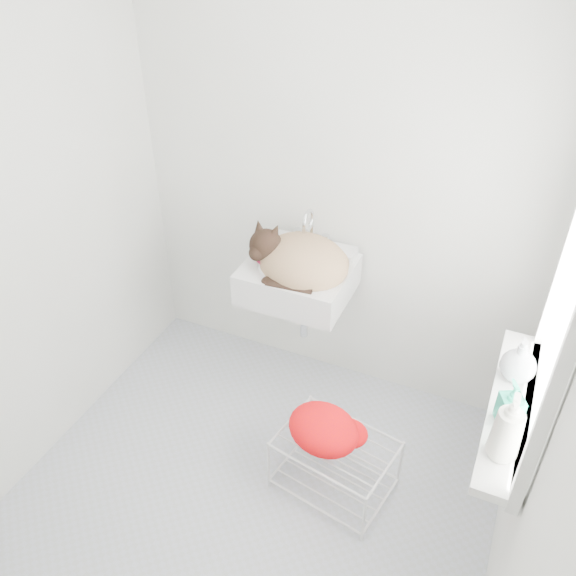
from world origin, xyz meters
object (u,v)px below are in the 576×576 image
at_px(cat, 299,261).
at_px(bottle_b, 506,421).
at_px(wire_rack, 334,465).
at_px(bottle_a, 500,454).
at_px(bottle_c, 514,377).
at_px(sink, 298,265).

relative_size(cat, bottle_b, 2.94).
distance_m(wire_rack, bottle_a, 1.00).
distance_m(wire_rack, bottle_b, 0.97).
relative_size(cat, bottle_a, 2.20).
bearing_deg(bottle_b, cat, 150.21).
bearing_deg(bottle_c, bottle_a, -90.00).
height_order(wire_rack, bottle_c, bottle_c).
bearing_deg(wire_rack, bottle_c, 13.51).
bearing_deg(bottle_b, bottle_c, 90.00).
relative_size(bottle_a, bottle_b, 1.33).
bearing_deg(cat, sink, 131.51).
relative_size(wire_rack, bottle_b, 2.92).
height_order(bottle_a, bottle_c, bottle_a).
bearing_deg(sink, bottle_c, -19.67).
relative_size(wire_rack, bottle_c, 2.89).
height_order(bottle_a, bottle_b, bottle_a).
distance_m(cat, wire_rack, 1.01).
height_order(sink, bottle_a, bottle_a).
height_order(bottle_b, bottle_c, same).
distance_m(bottle_b, bottle_c, 0.25).
distance_m(sink, wire_rack, 0.99).
relative_size(cat, wire_rack, 1.01).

